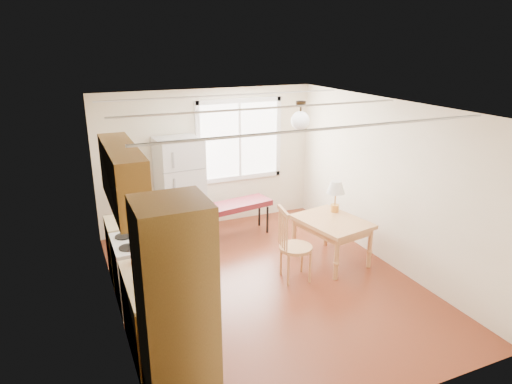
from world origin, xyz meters
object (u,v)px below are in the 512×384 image
refrigerator (180,189)px  dining_table (332,226)px  bench (236,206)px  chair (289,240)px

refrigerator → dining_table: (1.87, -1.86, -0.29)m
dining_table → refrigerator: bearing=124.5°
refrigerator → bench: (0.91, -0.29, -0.35)m
bench → chair: 1.84m
refrigerator → bench: 1.01m
dining_table → chair: chair is taller
bench → dining_table: bearing=-67.7°
dining_table → chair: (-0.88, -0.26, 0.04)m
dining_table → bench: bearing=111.0°
refrigerator → chair: refrigerator is taller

